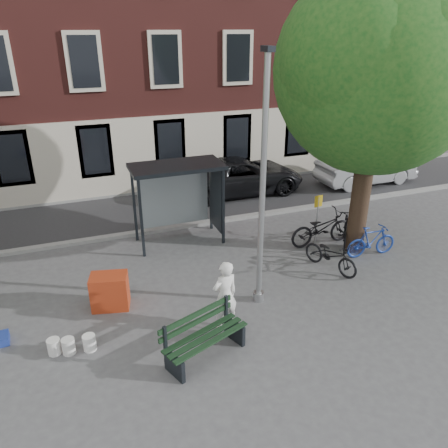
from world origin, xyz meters
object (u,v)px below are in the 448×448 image
object	(u,v)px
painter	(225,296)
car_silver	(366,167)
bus_shelter	(189,184)
red_stand	(110,291)
bike_b	(372,241)
car_dark	(241,175)
bike_c	(331,255)
bench	(204,338)
bike_a	(322,228)
notice_sign	(318,211)
bike_d	(346,229)
lamppost	(262,200)

from	to	relation	value
painter	car_silver	world-z (taller)	painter
bus_shelter	painter	bearing A→B (deg)	-96.98
red_stand	bike_b	bearing A→B (deg)	-0.34
car_dark	bike_c	bearing A→B (deg)	-179.92
car_silver	red_stand	xyz separation A→B (m)	(-11.97, -5.73, -0.30)
bench	bike_a	bearing A→B (deg)	14.36
bike_a	red_stand	distance (m)	6.92
car_dark	red_stand	bearing A→B (deg)	137.39
notice_sign	car_silver	bearing A→B (deg)	34.29
painter	red_stand	xyz separation A→B (m)	(-2.39, 1.77, -0.42)
bike_b	notice_sign	bearing A→B (deg)	44.24
bus_shelter	bike_b	xyz separation A→B (m)	(4.84, -3.11, -1.42)
bike_b	car_silver	bearing A→B (deg)	-32.28
bus_shelter	bike_d	xyz separation A→B (m)	(4.63, -2.08, -1.43)
car_dark	car_silver	size ratio (longest dim) A/B	1.16
lamppost	notice_sign	world-z (taller)	lamppost
notice_sign	bike_c	bearing A→B (deg)	-112.49
painter	bike_c	size ratio (longest dim) A/B	0.96
bike_b	bike_d	size ratio (longest dim) A/B	1.01
bike_b	car_silver	distance (m)	7.12
red_stand	bike_c	bearing A→B (deg)	-3.15
car_dark	red_stand	world-z (taller)	car_dark
painter	car_dark	distance (m)	9.26
bus_shelter	bench	xyz separation A→B (m)	(-1.35, -5.59, -1.46)
painter	bike_b	size ratio (longest dim) A/B	1.05
bus_shelter	red_stand	world-z (taller)	bus_shelter
notice_sign	red_stand	bearing A→B (deg)	-174.96
bike_b	lamppost	bearing A→B (deg)	106.60
lamppost	bike_a	size ratio (longest dim) A/B	2.81
painter	bike_a	size ratio (longest dim) A/B	0.80
painter	bench	bearing A→B (deg)	33.62
bike_b	red_stand	bearing A→B (deg)	93.04
bus_shelter	notice_sign	world-z (taller)	bus_shelter
bike_b	bike_c	bearing A→B (deg)	103.60
bike_a	bus_shelter	bearing A→B (deg)	63.05
bike_d	car_dark	xyz separation A→B (m)	(-1.33, 5.65, 0.25)
lamppost	notice_sign	xyz separation A→B (m)	(3.08, 2.32, -1.63)
bus_shelter	red_stand	xyz separation A→B (m)	(-2.99, -3.07, -1.47)
bench	red_stand	xyz separation A→B (m)	(-1.64, 2.53, -0.00)
lamppost	red_stand	distance (m)	4.41
bench	car_dark	xyz separation A→B (m)	(4.65, 9.16, 0.28)
bench	bike_d	distance (m)	6.93
bus_shelter	bike_c	world-z (taller)	bus_shelter
bench	notice_sign	world-z (taller)	notice_sign
bike_c	car_silver	size ratio (longest dim) A/B	0.39
bike_a	car_silver	xyz separation A→B (m)	(5.15, 4.56, 0.18)
bike_c	car_silver	xyz separation A→B (m)	(5.78, 6.07, 0.28)
bus_shelter	bike_c	xyz separation A→B (m)	(3.21, -3.41, -1.44)
lamppost	bus_shelter	xyz separation A→B (m)	(-0.61, 4.11, -0.87)
bike_d	car_dark	distance (m)	5.81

